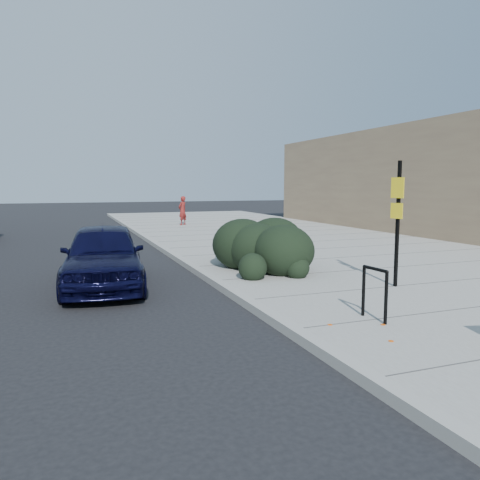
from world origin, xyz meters
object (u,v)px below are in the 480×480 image
object	(u,v)px
bike_rack	(375,288)
pedestrian	(182,211)
sign_post	(397,216)
sedan_navy	(104,255)

from	to	relation	value
bike_rack	pedestrian	distance (m)	19.55
sign_post	pedestrian	bearing A→B (deg)	76.20
bike_rack	pedestrian	world-z (taller)	pedestrian
sedan_navy	pedestrian	world-z (taller)	pedestrian
bike_rack	sedan_navy	bearing A→B (deg)	124.92
bike_rack	sedan_navy	distance (m)	6.30
bike_rack	sign_post	size ratio (longest dim) A/B	0.32
sedan_navy	bike_rack	bearing A→B (deg)	-45.41
sign_post	pedestrian	distance (m)	17.52
sign_post	pedestrian	xyz separation A→B (m)	(-0.53, 17.50, -0.75)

